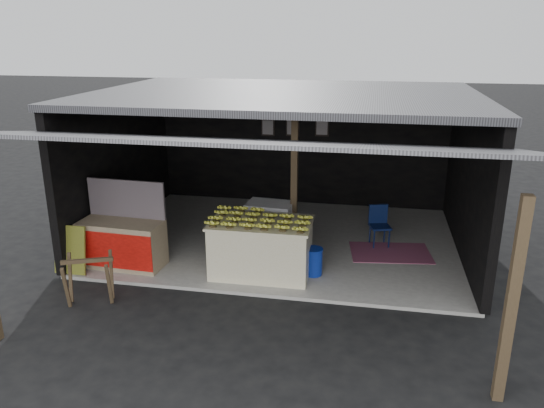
% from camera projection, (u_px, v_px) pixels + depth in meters
% --- Properties ---
extents(ground, '(80.00, 80.00, 0.00)m').
position_uv_depth(ground, '(257.00, 297.00, 8.59)').
color(ground, black).
rests_on(ground, ground).
extents(concrete_slab, '(7.00, 5.00, 0.06)m').
position_uv_depth(concrete_slab, '(283.00, 239.00, 10.91)').
color(concrete_slab, gray).
rests_on(concrete_slab, ground).
extents(shophouse, '(7.40, 7.29, 3.02)m').
position_uv_depth(shophouse, '(287.00, 137.00, 10.56)').
color(shophouse, black).
rests_on(shophouse, ground).
extents(banana_table, '(1.75, 1.09, 0.96)m').
position_uv_depth(banana_table, '(261.00, 247.00, 9.16)').
color(banana_table, silver).
rests_on(banana_table, concrete_slab).
extents(banana_pile, '(1.62, 0.98, 0.19)m').
position_uv_depth(banana_pile, '(261.00, 216.00, 8.98)').
color(banana_pile, gold).
rests_on(banana_pile, banana_table).
extents(white_crate, '(0.90, 0.65, 0.95)m').
position_uv_depth(white_crate, '(270.00, 227.00, 10.16)').
color(white_crate, white).
rests_on(white_crate, concrete_slab).
extents(neighbor_stall, '(1.51, 0.74, 1.53)m').
position_uv_depth(neighbor_stall, '(122.00, 241.00, 9.49)').
color(neighbor_stall, '#998466').
rests_on(neighbor_stall, concrete_slab).
extents(green_signboard, '(0.57, 0.20, 0.85)m').
position_uv_depth(green_signboard, '(70.00, 250.00, 9.19)').
color(green_signboard, black).
rests_on(green_signboard, concrete_slab).
extents(sawhorse, '(0.88, 0.87, 0.76)m').
position_uv_depth(sawhorse, '(89.00, 276.00, 8.24)').
color(sawhorse, '#453622').
rests_on(sawhorse, ground).
extents(water_barrel, '(0.31, 0.31, 0.46)m').
position_uv_depth(water_barrel, '(313.00, 262.00, 9.19)').
color(water_barrel, '#0D2694').
rests_on(water_barrel, concrete_slab).
extents(plastic_chair, '(0.47, 0.47, 0.80)m').
position_uv_depth(plastic_chair, '(379.00, 222.00, 10.43)').
color(plastic_chair, '#0B163D').
rests_on(plastic_chair, concrete_slab).
extents(magenta_rug, '(1.62, 1.19, 0.01)m').
position_uv_depth(magenta_rug, '(390.00, 252.00, 10.15)').
color(magenta_rug, maroon).
rests_on(magenta_rug, concrete_slab).
extents(picture_frames, '(1.62, 0.04, 0.46)m').
position_uv_depth(picture_frames, '(294.00, 127.00, 12.59)').
color(picture_frames, black).
rests_on(picture_frames, shophouse).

